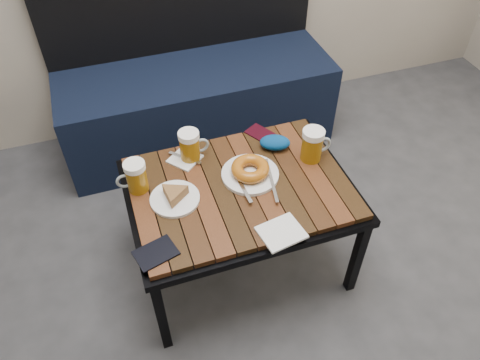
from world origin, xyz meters
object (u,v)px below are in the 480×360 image
object	(u,v)px
beer_mug_left	(136,177)
passport_burgundy	(260,133)
plate_bagel	(250,171)
plate_pie	(175,196)
passport_navy	(156,253)
cafe_table	(240,193)
bench	(196,96)
knit_pouch	(275,143)
beer_mug_right	(313,145)
beer_mug_centre	(190,146)

from	to	relation	value
beer_mug_left	passport_burgundy	xyz separation A→B (m)	(0.54, 0.16, -0.06)
passport_burgundy	plate_bagel	bearing A→B (deg)	-148.49
plate_pie	passport_navy	distance (m)	0.24
passport_burgundy	cafe_table	bearing A→B (deg)	-153.88
bench	passport_navy	world-z (taller)	bench
cafe_table	knit_pouch	size ratio (longest dim) A/B	6.86
bench	knit_pouch	world-z (taller)	bench
beer_mug_right	beer_mug_centre	bearing A→B (deg)	161.16
passport_navy	bench	bearing A→B (deg)	143.88
beer_mug_right	passport_burgundy	distance (m)	0.26
cafe_table	plate_pie	xyz separation A→B (m)	(-0.25, 0.01, 0.06)
bench	plate_pie	world-z (taller)	bench
passport_burgundy	beer_mug_left	bearing A→B (deg)	166.27
beer_mug_centre	beer_mug_right	xyz separation A→B (m)	(0.45, -0.15, 0.00)
plate_pie	knit_pouch	distance (m)	0.47
plate_pie	passport_navy	world-z (taller)	plate_pie
bench	plate_bagel	size ratio (longest dim) A/B	4.91
passport_navy	knit_pouch	bearing A→B (deg)	107.59
plate_pie	passport_burgundy	bearing A→B (deg)	31.03
passport_burgundy	knit_pouch	bearing A→B (deg)	-105.71
beer_mug_right	plate_bagel	bearing A→B (deg)	-176.39
cafe_table	knit_pouch	distance (m)	0.27
bench	cafe_table	xyz separation A→B (m)	(-0.05, -0.89, 0.16)
bench	beer_mug_left	size ratio (longest dim) A/B	11.06
beer_mug_centre	cafe_table	bearing A→B (deg)	-59.87
bench	passport_navy	distance (m)	1.18
passport_navy	knit_pouch	distance (m)	0.67
beer_mug_left	beer_mug_right	bearing A→B (deg)	177.80
plate_pie	plate_bagel	distance (m)	0.30
cafe_table	passport_navy	size ratio (longest dim) A/B	6.33
plate_bagel	passport_navy	xyz separation A→B (m)	(-0.41, -0.24, -0.02)
beer_mug_right	passport_navy	bearing A→B (deg)	-159.37
beer_mug_left	beer_mug_right	size ratio (longest dim) A/B	0.92
beer_mug_centre	passport_burgundy	world-z (taller)	beer_mug_centre
beer_mug_right	passport_navy	xyz separation A→B (m)	(-0.68, -0.26, -0.07)
plate_bagel	knit_pouch	xyz separation A→B (m)	(0.15, 0.12, 0.00)
beer_mug_centre	beer_mug_right	world-z (taller)	beer_mug_right
beer_mug_centre	beer_mug_left	bearing A→B (deg)	-159.93
cafe_table	knit_pouch	xyz separation A→B (m)	(0.20, 0.16, 0.07)
cafe_table	plate_bagel	world-z (taller)	plate_bagel
beer_mug_right	knit_pouch	distance (m)	0.16
beer_mug_centre	beer_mug_right	size ratio (longest dim) A/B	0.95
bench	passport_navy	xyz separation A→B (m)	(-0.41, -1.09, 0.20)
beer_mug_right	knit_pouch	bearing A→B (deg)	137.15
plate_pie	beer_mug_left	bearing A→B (deg)	139.73
bench	cafe_table	bearing A→B (deg)	-93.50
beer_mug_left	bench	bearing A→B (deg)	-116.01
plate_bagel	beer_mug_right	bearing A→B (deg)	4.03
cafe_table	beer_mug_left	distance (m)	0.39
plate_bagel	beer_mug_left	bearing A→B (deg)	170.53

